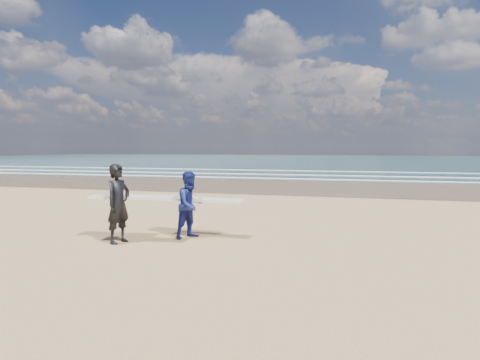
% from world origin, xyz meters
% --- Properties ---
extents(ocean, '(220.00, 100.00, 0.02)m').
position_xyz_m(ocean, '(20.00, 72.00, 0.01)').
color(ocean, '#1B3B3D').
rests_on(ocean, ground).
extents(surfer_near, '(2.25, 1.17, 1.98)m').
position_xyz_m(surfer_near, '(0.37, 0.55, 1.00)').
color(surfer_near, black).
rests_on(surfer_near, ground).
extents(surfer_far, '(2.21, 1.17, 1.76)m').
position_xyz_m(surfer_far, '(1.86, 1.60, 0.89)').
color(surfer_far, '#0E154F').
rests_on(surfer_far, ground).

